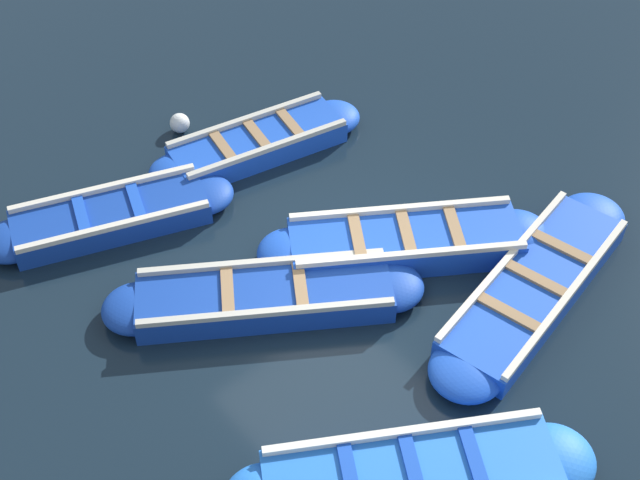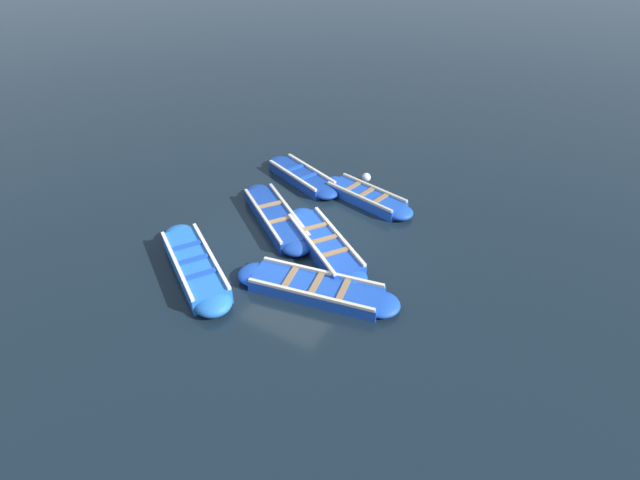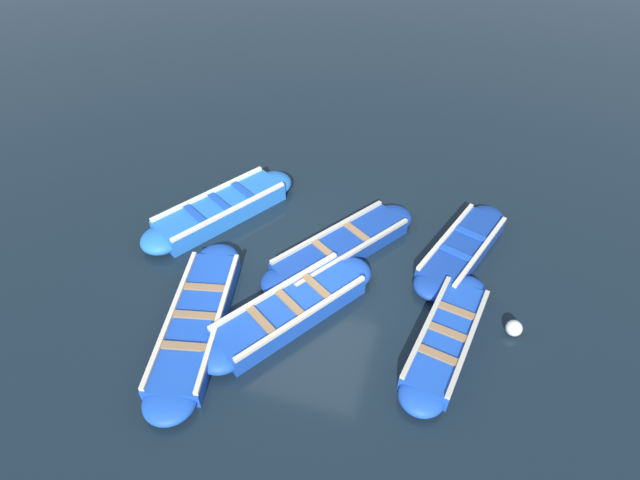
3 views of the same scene
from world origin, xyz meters
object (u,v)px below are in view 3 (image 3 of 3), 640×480
(boat_stern_in, at_px, (462,249))
(boat_outer_left, at_px, (446,338))
(boat_near_quay, at_px, (290,310))
(boat_bow_out, at_px, (197,321))
(boat_alongside, at_px, (341,247))
(boat_drifting, at_px, (221,210))
(buoy_orange_near, at_px, (514,328))

(boat_stern_in, relative_size, boat_outer_left, 1.01)
(boat_near_quay, bearing_deg, boat_bow_out, -156.13)
(boat_alongside, bearing_deg, boat_near_quay, -103.93)
(boat_drifting, bearing_deg, boat_alongside, -7.83)
(boat_near_quay, bearing_deg, boat_alongside, 76.07)
(boat_outer_left, bearing_deg, boat_stern_in, 87.90)
(boat_near_quay, relative_size, boat_outer_left, 1.07)
(boat_near_quay, height_order, boat_drifting, boat_drifting)
(boat_near_quay, distance_m, boat_drifting, 3.22)
(boat_stern_in, distance_m, boat_drifting, 5.12)
(boat_alongside, height_order, boat_outer_left, boat_alongside)
(boat_bow_out, xyz_separation_m, boat_drifting, (-0.85, 2.87, 0.05))
(boat_outer_left, bearing_deg, boat_bow_out, -168.61)
(boat_stern_in, bearing_deg, boat_alongside, -164.53)
(boat_bow_out, bearing_deg, boat_outer_left, 11.39)
(boat_near_quay, bearing_deg, boat_drifting, 136.55)
(boat_stern_in, bearing_deg, boat_near_quay, -138.31)
(boat_bow_out, height_order, boat_near_quay, boat_near_quay)
(boat_stern_in, height_order, boat_drifting, boat_drifting)
(boat_stern_in, bearing_deg, boat_outer_left, -92.10)
(boat_alongside, height_order, buoy_orange_near, boat_alongside)
(boat_alongside, xyz_separation_m, boat_bow_out, (-1.94, -2.49, -0.01))
(boat_drifting, xyz_separation_m, boat_outer_left, (5.03, -2.03, -0.04))
(boat_outer_left, bearing_deg, boat_drifting, 158.03)
(boat_bow_out, xyz_separation_m, boat_outer_left, (4.18, 0.84, 0.01))
(buoy_orange_near, bearing_deg, boat_bow_out, -165.24)
(boat_drifting, distance_m, buoy_orange_near, 6.30)
(boat_drifting, relative_size, boat_outer_left, 1.11)
(boat_bow_out, distance_m, boat_near_quay, 1.63)
(boat_stern_in, height_order, boat_alongside, boat_alongside)
(boat_alongside, bearing_deg, boat_outer_left, -36.31)
(boat_bow_out, height_order, buoy_orange_near, boat_bow_out)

